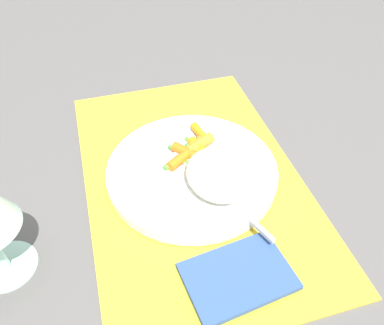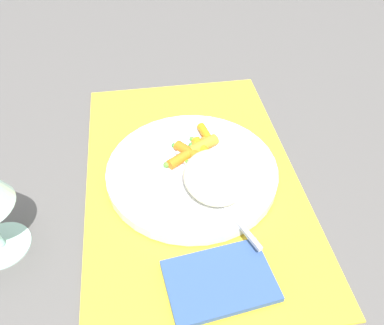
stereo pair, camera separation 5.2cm
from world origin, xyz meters
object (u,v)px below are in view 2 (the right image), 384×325
at_px(rice_mound, 216,176).
at_px(napkin, 220,281).
at_px(plate, 192,171).
at_px(fork, 207,185).
at_px(carrot_portion, 197,149).

height_order(rice_mound, napkin, rice_mound).
relative_size(plate, napkin, 2.01).
bearing_deg(fork, napkin, 175.81).
height_order(carrot_portion, napkin, carrot_portion).
xyz_separation_m(plate, napkin, (-0.18, -0.01, -0.00)).
xyz_separation_m(plate, fork, (-0.04, -0.02, 0.01)).
bearing_deg(fork, rice_mound, -84.84).
height_order(rice_mound, carrot_portion, rice_mound).
bearing_deg(napkin, plate, 1.76).
distance_m(carrot_portion, fork, 0.07).
relative_size(carrot_portion, napkin, 0.75).
relative_size(plate, fork, 1.30).
height_order(fork, napkin, fork).
distance_m(fork, napkin, 0.14).
relative_size(carrot_portion, fork, 0.49).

